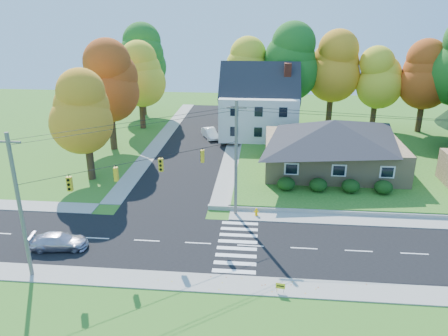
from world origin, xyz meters
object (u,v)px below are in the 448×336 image
object	(u,v)px
ranch_house	(333,144)
white_car	(210,133)
silver_sedan	(59,241)
fire_hydrant	(256,212)

from	to	relation	value
ranch_house	white_car	bearing A→B (deg)	141.06
white_car	ranch_house	bearing A→B (deg)	-62.75
silver_sedan	fire_hydrant	bearing A→B (deg)	-72.30
white_car	fire_hydrant	xyz separation A→B (m)	(6.83, -22.71, -0.34)
silver_sedan	white_car	bearing A→B (deg)	-21.82
ranch_house	white_car	size ratio (longest dim) A/B	3.58
fire_hydrant	ranch_house	bearing A→B (deg)	54.99
ranch_house	silver_sedan	size ratio (longest dim) A/B	3.49
ranch_house	fire_hydrant	xyz separation A→B (m)	(-7.69, -10.98, -2.92)
white_car	fire_hydrant	size ratio (longest dim) A/B	5.56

